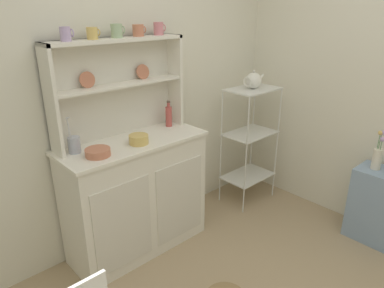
{
  "coord_description": "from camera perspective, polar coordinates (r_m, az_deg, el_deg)",
  "views": [
    {
      "loc": [
        -1.36,
        -0.67,
        1.82
      ],
      "look_at": [
        0.3,
        1.12,
        0.87
      ],
      "focal_mm": 33.16,
      "sensor_mm": 36.0,
      "label": 1
    }
  ],
  "objects": [
    {
      "name": "bowl_mixing_large",
      "position": [
        2.37,
        -14.91,
        -1.3
      ],
      "size": [
        0.16,
        0.16,
        0.05
      ],
      "primitive_type": "cylinder",
      "color": "#C67556",
      "rests_on": "hutch_cabinet"
    },
    {
      "name": "side_shelf_blue",
      "position": [
        3.27,
        28.39,
        -9.04
      ],
      "size": [
        0.28,
        0.48,
        0.61
      ],
      "primitive_type": "cube",
      "color": "#849EBC",
      "rests_on": "ground"
    },
    {
      "name": "cup_sage_2",
      "position": [
        2.54,
        -11.99,
        17.38
      ],
      "size": [
        0.09,
        0.08,
        0.09
      ],
      "color": "#9EB78E",
      "rests_on": "hutch_shelf_unit"
    },
    {
      "name": "hutch_cabinet",
      "position": [
        2.78,
        -8.9,
        -8.09
      ],
      "size": [
        1.09,
        0.45,
        0.91
      ],
      "color": "white",
      "rests_on": "ground"
    },
    {
      "name": "porcelain_teapot",
      "position": [
        3.26,
        9.84,
        10.03
      ],
      "size": [
        0.23,
        0.14,
        0.17
      ],
      "color": "white",
      "rests_on": "bakers_rack"
    },
    {
      "name": "cup_lilac_0",
      "position": [
        2.37,
        -19.65,
        16.34
      ],
      "size": [
        0.08,
        0.06,
        0.09
      ],
      "color": "#B79ECC",
      "rests_on": "hutch_shelf_unit"
    },
    {
      "name": "flower_vase",
      "position": [
        3.13,
        27.68,
        -1.71
      ],
      "size": [
        0.07,
        0.07,
        0.32
      ],
      "color": "silver",
      "rests_on": "side_shelf_blue"
    },
    {
      "name": "cup_gold_1",
      "position": [
        2.45,
        -15.73,
        16.77
      ],
      "size": [
        0.08,
        0.07,
        0.08
      ],
      "color": "#DBB760",
      "rests_on": "hutch_shelf_unit"
    },
    {
      "name": "bowl_floral_medium",
      "position": [
        2.52,
        -8.57,
        0.74
      ],
      "size": [
        0.14,
        0.14,
        0.06
      ],
      "primitive_type": "cylinder",
      "color": "#DBB760",
      "rests_on": "hutch_cabinet"
    },
    {
      "name": "cup_terracotta_3",
      "position": [
        2.63,
        -8.62,
        17.62
      ],
      "size": [
        0.09,
        0.08,
        0.08
      ],
      "color": "#C67556",
      "rests_on": "hutch_shelf_unit"
    },
    {
      "name": "bakers_rack",
      "position": [
        3.39,
        9.33,
        1.75
      ],
      "size": [
        0.49,
        0.32,
        1.12
      ],
      "color": "silver",
      "rests_on": "ground"
    },
    {
      "name": "jam_bottle",
      "position": [
        2.85,
        -3.76,
        4.55
      ],
      "size": [
        0.05,
        0.05,
        0.21
      ],
      "color": "#B74C47",
      "rests_on": "hutch_cabinet"
    },
    {
      "name": "hutch_shelf_unit",
      "position": [
        2.61,
        -12.04,
        9.92
      ],
      "size": [
        1.02,
        0.18,
        0.71
      ],
      "color": "silver",
      "rests_on": "hutch_cabinet"
    },
    {
      "name": "utensil_jar",
      "position": [
        2.46,
        -18.42,
        -0.05
      ],
      "size": [
        0.08,
        0.08,
        0.25
      ],
      "color": "#B2B7C6",
      "rests_on": "hutch_cabinet"
    },
    {
      "name": "cup_rose_4",
      "position": [
        2.73,
        -5.37,
        18.0
      ],
      "size": [
        0.09,
        0.07,
        0.09
      ],
      "color": "#D17A84",
      "rests_on": "hutch_shelf_unit"
    },
    {
      "name": "wall_back",
      "position": [
        2.73,
        -11.99,
        8.85
      ],
      "size": [
        3.84,
        0.05,
        2.5
      ],
      "primitive_type": "cube",
      "color": "silver",
      "rests_on": "ground"
    }
  ]
}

